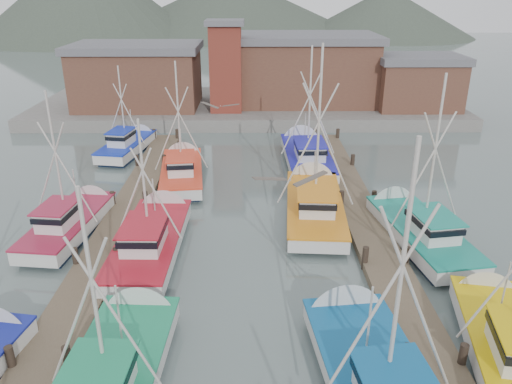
{
  "coord_description": "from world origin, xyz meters",
  "views": [
    {
      "loc": [
        0.55,
        -15.97,
        12.91
      ],
      "look_at": [
        0.74,
        8.56,
        2.6
      ],
      "focal_mm": 35.0,
      "sensor_mm": 36.0,
      "label": 1
    }
  ],
  "objects_px": {
    "boat_4": "(115,375)",
    "boat_12": "(182,170)",
    "lookout_tower": "(226,66)",
    "boat_8": "(153,238)"
  },
  "relations": [
    {
      "from": "boat_4",
      "to": "boat_12",
      "type": "bearing_deg",
      "value": 93.72
    },
    {
      "from": "lookout_tower",
      "to": "boat_4",
      "type": "bearing_deg",
      "value": -93.39
    },
    {
      "from": "lookout_tower",
      "to": "boat_12",
      "type": "bearing_deg",
      "value": -98.73
    },
    {
      "from": "boat_4",
      "to": "boat_8",
      "type": "xyz_separation_m",
      "value": [
        -0.54,
        9.85,
        -0.0
      ]
    },
    {
      "from": "boat_8",
      "to": "boat_4",
      "type": "bearing_deg",
      "value": -85.57
    },
    {
      "from": "lookout_tower",
      "to": "boat_8",
      "type": "xyz_separation_m",
      "value": [
        -2.66,
        -25.96,
        -4.87
      ]
    },
    {
      "from": "lookout_tower",
      "to": "boat_4",
      "type": "relative_size",
      "value": 0.88
    },
    {
      "from": "boat_4",
      "to": "boat_8",
      "type": "height_order",
      "value": "boat_4"
    },
    {
      "from": "lookout_tower",
      "to": "boat_8",
      "type": "bearing_deg",
      "value": -95.85
    },
    {
      "from": "lookout_tower",
      "to": "boat_12",
      "type": "height_order",
      "value": "lookout_tower"
    }
  ]
}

